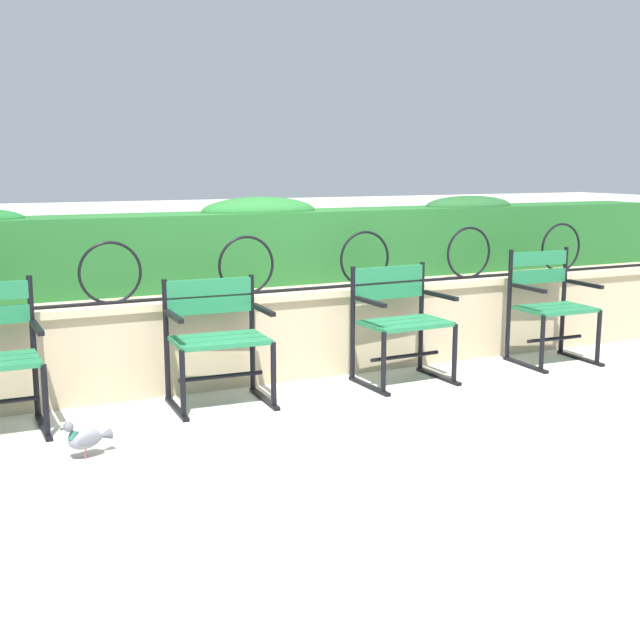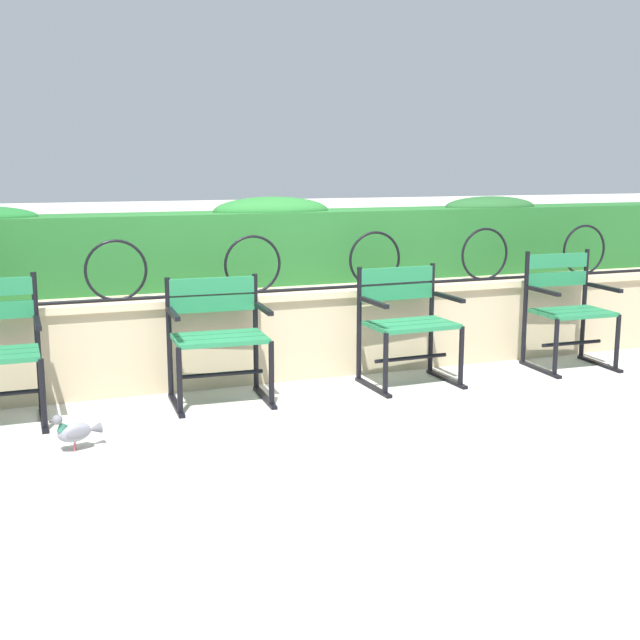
{
  "view_description": "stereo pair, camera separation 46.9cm",
  "coord_description": "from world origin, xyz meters",
  "px_view_note": "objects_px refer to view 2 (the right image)",
  "views": [
    {
      "loc": [
        -2.31,
        -4.72,
        1.57
      ],
      "look_at": [
        0.0,
        0.1,
        0.55
      ],
      "focal_mm": 46.39,
      "sensor_mm": 36.0,
      "label": 1
    },
    {
      "loc": [
        -1.88,
        -4.91,
        1.57
      ],
      "look_at": [
        0.0,
        0.1,
        0.55
      ],
      "focal_mm": 46.39,
      "sensor_mm": 36.0,
      "label": 2
    }
  ],
  "objects_px": {
    "park_chair_rightmost": "(567,307)",
    "pigeon_near_chairs": "(75,431)",
    "park_chair_centre_right": "(407,320)",
    "park_chair_centre_left": "(217,333)"
  },
  "relations": [
    {
      "from": "park_chair_centre_left",
      "to": "pigeon_near_chairs",
      "type": "height_order",
      "value": "park_chair_centre_left"
    },
    {
      "from": "park_chair_centre_left",
      "to": "pigeon_near_chairs",
      "type": "bearing_deg",
      "value": -144.98
    },
    {
      "from": "park_chair_rightmost",
      "to": "pigeon_near_chairs",
      "type": "bearing_deg",
      "value": -169.94
    },
    {
      "from": "pigeon_near_chairs",
      "to": "park_chair_centre_right",
      "type": "bearing_deg",
      "value": 15.62
    },
    {
      "from": "park_chair_centre_left",
      "to": "park_chair_rightmost",
      "type": "bearing_deg",
      "value": -0.45
    },
    {
      "from": "park_chair_centre_left",
      "to": "park_chair_centre_right",
      "type": "height_order",
      "value": "park_chair_centre_right"
    },
    {
      "from": "park_chair_centre_right",
      "to": "park_chair_centre_left",
      "type": "bearing_deg",
      "value": 178.86
    },
    {
      "from": "park_chair_centre_right",
      "to": "park_chair_rightmost",
      "type": "distance_m",
      "value": 1.39
    },
    {
      "from": "park_chair_centre_right",
      "to": "park_chair_rightmost",
      "type": "relative_size",
      "value": 0.94
    },
    {
      "from": "park_chair_rightmost",
      "to": "pigeon_near_chairs",
      "type": "relative_size",
      "value": 3.13
    }
  ]
}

